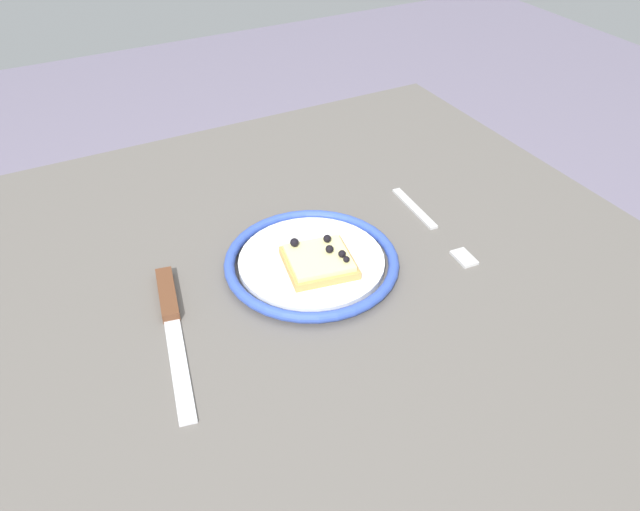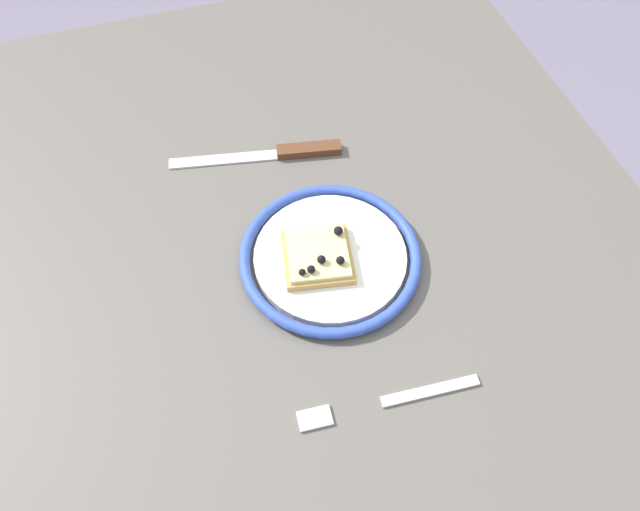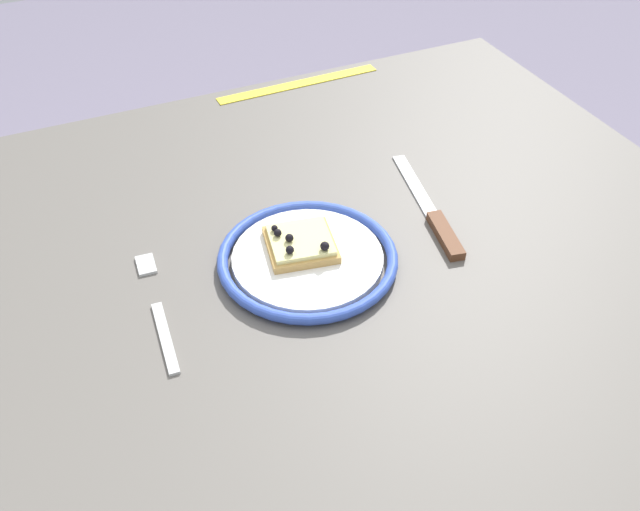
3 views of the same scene
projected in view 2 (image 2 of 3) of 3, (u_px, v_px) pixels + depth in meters
The scene contains 6 objects.
ground_plane at pixel (311, 416), 1.36m from camera, with size 6.00×6.00×0.00m, color slate.
dining_table at pixel (306, 263), 0.83m from camera, with size 1.03×0.90×0.71m.
plate at pixel (330, 257), 0.73m from camera, with size 0.22×0.22×0.02m.
pizza_slice_near at pixel (319, 256), 0.72m from camera, with size 0.10×0.10×0.03m.
knife at pixel (286, 152), 0.83m from camera, with size 0.06×0.24×0.01m.
fork at pixel (388, 401), 0.64m from camera, with size 0.03×0.20×0.00m.
Camera 2 is at (-0.44, 0.12, 1.33)m, focal length 33.56 mm.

